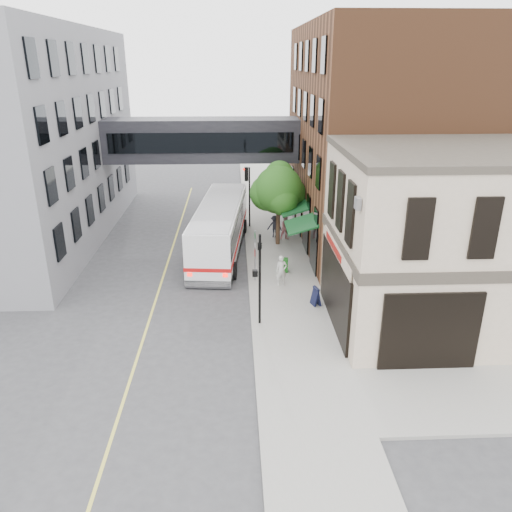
{
  "coord_description": "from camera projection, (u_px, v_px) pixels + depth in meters",
  "views": [
    {
      "loc": [
        -0.7,
        -19.09,
        11.92
      ],
      "look_at": [
        0.28,
        3.22,
        3.13
      ],
      "focal_mm": 35.0,
      "sensor_mm": 36.0,
      "label": 1
    }
  ],
  "objects": [
    {
      "name": "brick_building",
      "position": [
        391.0,
        138.0,
        33.93
      ],
      "size": [
        13.76,
        18.0,
        14.0
      ],
      "color": "#5A321C",
      "rests_on": "ground"
    },
    {
      "name": "traffic_signal_near",
      "position": [
        259.0,
        269.0,
        22.93
      ],
      "size": [
        0.44,
        0.22,
        4.6
      ],
      "color": "black",
      "rests_on": "sidewalk_main"
    },
    {
      "name": "street_sign_pole",
      "position": [
        255.0,
        251.0,
        27.96
      ],
      "size": [
        0.08,
        0.75,
        3.0
      ],
      "color": "gray",
      "rests_on": "sidewalk_main"
    },
    {
      "name": "lane_marking",
      "position": [
        167.0,
        264.0,
        31.23
      ],
      "size": [
        0.12,
        40.0,
        0.01
      ],
      "primitive_type": "cube",
      "color": "#D8CC4C",
      "rests_on": "ground"
    },
    {
      "name": "pedestrian_b",
      "position": [
        286.0,
        227.0,
        34.83
      ],
      "size": [
        0.95,
        0.8,
        1.73
      ],
      "primitive_type": "imported",
      "rotation": [
        0.0,
        0.0,
        0.19
      ],
      "color": "pink",
      "rests_on": "sidewalk_main"
    },
    {
      "name": "traffic_signal_far",
      "position": [
        248.0,
        185.0,
        36.73
      ],
      "size": [
        0.53,
        0.28,
        4.5
      ],
      "color": "black",
      "rests_on": "sidewalk_main"
    },
    {
      "name": "pedestrian_c",
      "position": [
        275.0,
        226.0,
        35.28
      ],
      "size": [
        1.15,
        0.83,
        1.6
      ],
      "primitive_type": "imported",
      "rotation": [
        0.0,
        0.0,
        -0.25
      ],
      "color": "black",
      "rests_on": "sidewalk_main"
    },
    {
      "name": "skyway_bridge",
      "position": [
        202.0,
        140.0,
        36.37
      ],
      "size": [
        14.0,
        3.18,
        3.0
      ],
      "color": "black",
      "rests_on": "ground"
    },
    {
      "name": "pedestrian_a",
      "position": [
        281.0,
        271.0,
        27.72
      ],
      "size": [
        0.69,
        0.52,
        1.72
      ],
      "primitive_type": "imported",
      "rotation": [
        0.0,
        0.0,
        0.18
      ],
      "color": "beige",
      "rests_on": "sidewalk_main"
    },
    {
      "name": "ground",
      "position": [
        253.0,
        348.0,
        22.14
      ],
      "size": [
        120.0,
        120.0,
        0.0
      ],
      "primitive_type": "plane",
      "color": "#38383A",
      "rests_on": "ground"
    },
    {
      "name": "newspaper_box",
      "position": [
        284.0,
        265.0,
        29.63
      ],
      "size": [
        0.45,
        0.41,
        0.83
      ],
      "primitive_type": "cube",
      "rotation": [
        0.0,
        0.0,
        -0.1
      ],
      "color": "#125213",
      "rests_on": "sidewalk_main"
    },
    {
      "name": "corner_building",
      "position": [
        447.0,
        241.0,
        22.83
      ],
      "size": [
        10.19,
        8.12,
        8.45
      ],
      "color": "tan",
      "rests_on": "ground"
    },
    {
      "name": "bus",
      "position": [
        220.0,
        226.0,
        32.57
      ],
      "size": [
        3.8,
        12.11,
        3.21
      ],
      "color": "white",
      "rests_on": "ground"
    },
    {
      "name": "sidewalk_main",
      "position": [
        274.0,
        240.0,
        35.21
      ],
      "size": [
        4.0,
        60.0,
        0.15
      ],
      "primitive_type": "cube",
      "color": "gray",
      "rests_on": "ground"
    },
    {
      "name": "sandwich_board",
      "position": [
        316.0,
        296.0,
        25.56
      ],
      "size": [
        0.51,
        0.63,
        0.98
      ],
      "primitive_type": "cube",
      "rotation": [
        0.0,
        0.0,
        0.31
      ],
      "color": "black",
      "rests_on": "sidewalk_main"
    },
    {
      "name": "street_tree",
      "position": [
        278.0,
        189.0,
        33.09
      ],
      "size": [
        3.8,
        3.2,
        5.6
      ],
      "color": "#382619",
      "rests_on": "sidewalk_main"
    }
  ]
}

